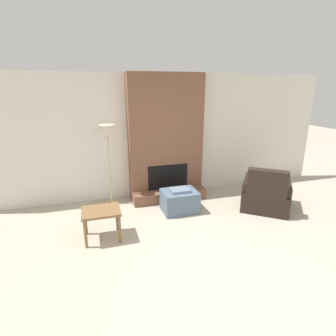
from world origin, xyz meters
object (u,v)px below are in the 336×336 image
object	(u,v)px
ottoman	(180,201)
armchair	(266,196)
side_table	(101,215)
floor_lamp_left	(107,138)

from	to	relation	value
ottoman	armchair	size ratio (longest dim) A/B	0.52
side_table	floor_lamp_left	world-z (taller)	floor_lamp_left
ottoman	armchair	distance (m)	1.71
ottoman	floor_lamp_left	size ratio (longest dim) A/B	0.41
ottoman	side_table	distance (m)	1.61
armchair	floor_lamp_left	size ratio (longest dim) A/B	0.77
armchair	side_table	bearing A→B (deg)	41.36
armchair	floor_lamp_left	distance (m)	3.29
floor_lamp_left	side_table	bearing A→B (deg)	-101.04
armchair	side_table	world-z (taller)	armchair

